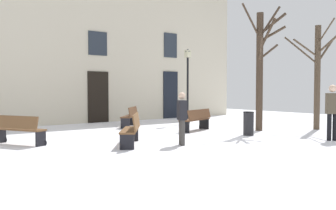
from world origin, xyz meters
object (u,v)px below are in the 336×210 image
(tree_center, at_px, (318,72))
(person_crossing_plaza, at_px, (332,109))
(bench_near_center_tree, at_px, (132,129))
(bench_by_litter_bin, at_px, (130,116))
(bench_back_to_back_right, at_px, (19,129))
(streetlamp, at_px, (188,78))
(bench_facing_shops, at_px, (196,120))
(person_strolling, at_px, (182,116))
(tree_near_facade, at_px, (261,65))
(litter_bin, at_px, (249,123))

(tree_center, relative_size, person_crossing_plaza, 2.44)
(tree_center, relative_size, bench_near_center_tree, 2.56)
(bench_by_litter_bin, xyz_separation_m, bench_back_to_back_right, (-5.34, -2.46, -0.00))
(streetlamp, xyz_separation_m, bench_facing_shops, (-1.82, -2.66, -1.76))
(tree_center, bearing_deg, person_crossing_plaza, -141.68)
(streetlamp, bearing_deg, bench_near_center_tree, -143.37)
(bench_facing_shops, relative_size, person_strolling, 1.16)
(bench_back_to_back_right, distance_m, person_strolling, 4.88)
(bench_back_to_back_right, bearing_deg, bench_facing_shops, -122.86)
(tree_near_facade, relative_size, bench_facing_shops, 2.74)
(litter_bin, bearing_deg, bench_back_to_back_right, 159.70)
(tree_near_facade, height_order, person_strolling, tree_near_facade)
(person_strolling, bearing_deg, bench_facing_shops, 156.65)
(bench_by_litter_bin, bearing_deg, tree_center, 87.98)
(streetlamp, distance_m, bench_facing_shops, 3.68)
(tree_near_facade, relative_size, person_crossing_plaza, 2.75)
(tree_center, bearing_deg, streetlamp, 115.44)
(bench_near_center_tree, relative_size, person_strolling, 1.10)
(tree_center, xyz_separation_m, person_crossing_plaza, (-2.64, -2.09, -1.34))
(tree_near_facade, bearing_deg, bench_back_to_back_right, 167.25)
(litter_bin, bearing_deg, person_crossing_plaza, -66.29)
(tree_center, distance_m, tree_near_facade, 2.50)
(tree_near_facade, xyz_separation_m, streetlamp, (-0.28, 4.16, -0.41))
(person_crossing_plaza, bearing_deg, person_strolling, -168.76)
(tree_center, bearing_deg, bench_facing_shops, 148.93)
(bench_by_litter_bin, bearing_deg, person_crossing_plaza, 63.87)
(tree_near_facade, xyz_separation_m, person_strolling, (-4.87, -1.02, -1.77))
(tree_center, height_order, bench_near_center_tree, tree_center)
(streetlamp, xyz_separation_m, person_strolling, (-4.59, -5.18, -1.36))
(bench_facing_shops, relative_size, bench_back_to_back_right, 1.05)
(litter_bin, xyz_separation_m, person_crossing_plaza, (1.10, -2.51, 0.58))
(person_strolling, bearing_deg, bench_back_to_back_right, -103.47)
(tree_center, distance_m, bench_facing_shops, 5.40)
(litter_bin, distance_m, bench_back_to_back_right, 7.66)
(streetlamp, xyz_separation_m, bench_near_center_tree, (-5.77, -4.29, -1.74))
(bench_near_center_tree, height_order, person_strolling, person_strolling)
(streetlamp, distance_m, person_strolling, 7.05)
(streetlamp, bearing_deg, litter_bin, -104.28)
(tree_center, xyz_separation_m, bench_near_center_tree, (-8.28, 0.98, -1.87))
(tree_near_facade, distance_m, bench_facing_shops, 3.37)
(bench_facing_shops, xyz_separation_m, bench_by_litter_bin, (-1.26, 2.94, 0.02))
(tree_center, bearing_deg, tree_near_facade, 153.47)
(litter_bin, xyz_separation_m, person_strolling, (-3.35, -0.33, 0.42))
(bench_facing_shops, bearing_deg, streetlamp, -143.86)
(tree_near_facade, bearing_deg, tree_center, -26.53)
(bench_by_litter_bin, distance_m, person_crossing_plaza, 8.19)
(tree_near_facade, height_order, bench_by_litter_bin, tree_near_facade)
(litter_bin, bearing_deg, tree_center, -6.43)
(person_strolling, height_order, person_crossing_plaza, person_crossing_plaza)
(bench_facing_shops, bearing_deg, bench_near_center_tree, 2.80)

